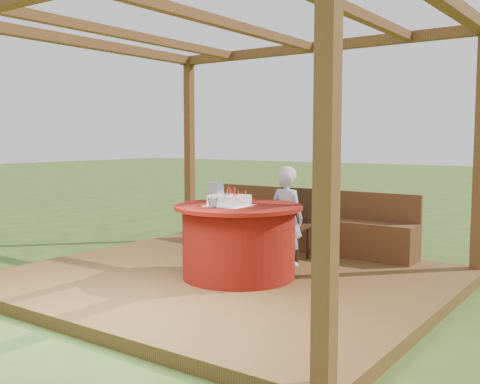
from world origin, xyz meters
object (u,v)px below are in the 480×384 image
object	(u,v)px
table	(239,241)
chair	(293,220)
bench	(304,230)
birthday_cake	(229,200)
gift_bag	(216,192)
drinking_glass	(213,203)
elderly_woman	(287,215)

from	to	relation	value
table	chair	size ratio (longest dim) A/B	1.56
bench	chair	xyz separation A→B (m)	(0.18, -0.61, 0.21)
chair	birthday_cake	size ratio (longest dim) A/B	1.90
birthday_cake	gift_bag	xyz separation A→B (m)	(-0.32, 0.19, 0.05)
table	gift_bag	world-z (taller)	gift_bag
birthday_cake	gift_bag	distance (m)	0.38
table	gift_bag	bearing A→B (deg)	165.74
table	chair	world-z (taller)	chair
bench	gift_bag	xyz separation A→B (m)	(-0.20, -1.64, 0.62)
bench	drinking_glass	world-z (taller)	drinking_glass
table	drinking_glass	world-z (taller)	drinking_glass
gift_bag	drinking_glass	distance (m)	0.58
table	gift_bag	xyz separation A→B (m)	(-0.37, 0.09, 0.49)
chair	drinking_glass	world-z (taller)	drinking_glass
gift_bag	drinking_glass	size ratio (longest dim) A/B	2.07
table	gift_bag	size ratio (longest dim) A/B	6.17
drinking_glass	table	bearing A→B (deg)	82.78
bench	birthday_cake	size ratio (longest dim) A/B	6.59
table	elderly_woman	size ratio (longest dim) A/B	1.17
chair	birthday_cake	bearing A→B (deg)	-92.56
table	birthday_cake	xyz separation A→B (m)	(-0.05, -0.10, 0.44)
chair	gift_bag	bearing A→B (deg)	-110.19
table	chair	xyz separation A→B (m)	(0.00, 1.12, 0.09)
table	drinking_glass	size ratio (longest dim) A/B	12.75
table	chair	bearing A→B (deg)	89.77
birthday_cake	drinking_glass	bearing A→B (deg)	-89.56
table	elderly_woman	bearing A→B (deg)	82.33
table	elderly_woman	distance (m)	0.84
elderly_woman	gift_bag	xyz separation A→B (m)	(-0.48, -0.71, 0.29)
bench	gift_bag	world-z (taller)	gift_bag
elderly_woman	birthday_cake	size ratio (longest dim) A/B	2.53
table	birthday_cake	distance (m)	0.45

